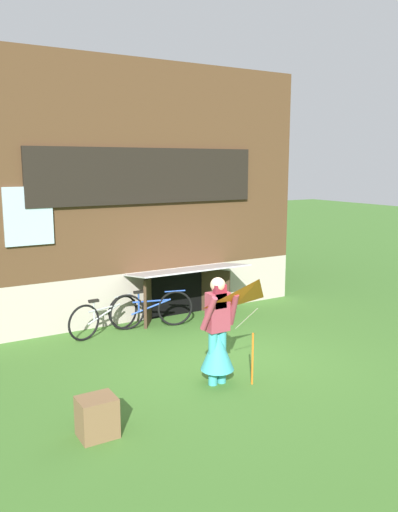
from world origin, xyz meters
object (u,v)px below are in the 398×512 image
object	(u,v)px
kite	(259,305)
person	(218,340)
bicycle_blue	(151,309)
wooden_crate	(97,417)
bicycle_silver	(104,316)

from	to	relation	value
kite	person	bearing A→B (deg)	124.57
person	kite	size ratio (longest dim) A/B	1.04
bicycle_blue	wooden_crate	bearing A→B (deg)	-109.69
person	wooden_crate	xyz separation A→B (m)	(-2.14, -0.55, -0.46)
kite	bicycle_silver	distance (m)	3.91
bicycle_blue	wooden_crate	world-z (taller)	bicycle_blue
kite	wooden_crate	bearing A→B (deg)	-179.59
bicycle_blue	bicycle_silver	distance (m)	0.99
person	bicycle_silver	bearing A→B (deg)	109.54
person	kite	world-z (taller)	person
bicycle_silver	bicycle_blue	bearing A→B (deg)	-20.91
person	bicycle_silver	world-z (taller)	person
wooden_crate	bicycle_blue	bearing A→B (deg)	55.70
wooden_crate	bicycle_silver	bearing A→B (deg)	68.31
kite	bicycle_blue	size ratio (longest dim) A/B	0.94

